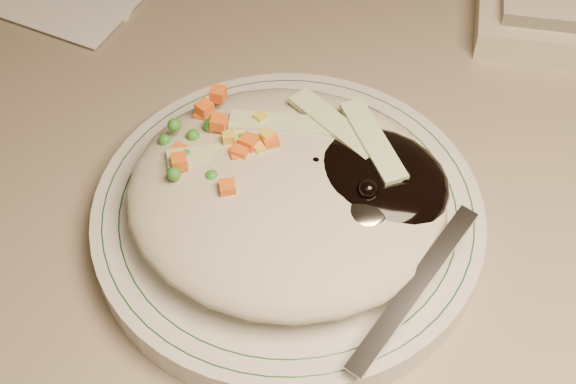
# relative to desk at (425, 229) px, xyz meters

# --- Properties ---
(desk) EXTENTS (1.40, 0.70, 0.74)m
(desk) POSITION_rel_desk_xyz_m (0.00, 0.00, 0.00)
(desk) COLOR gray
(desk) RESTS_ON ground
(plate) EXTENTS (0.24, 0.24, 0.02)m
(plate) POSITION_rel_desk_xyz_m (-0.09, -0.17, 0.21)
(plate) COLOR silver
(plate) RESTS_ON desk
(plate_rim) EXTENTS (0.23, 0.23, 0.00)m
(plate_rim) POSITION_rel_desk_xyz_m (-0.09, -0.17, 0.22)
(plate_rim) COLOR #144723
(plate_rim) RESTS_ON plate
(meal) EXTENTS (0.21, 0.19, 0.05)m
(meal) POSITION_rel_desk_xyz_m (-0.09, -0.17, 0.24)
(meal) COLOR #BEB69A
(meal) RESTS_ON plate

